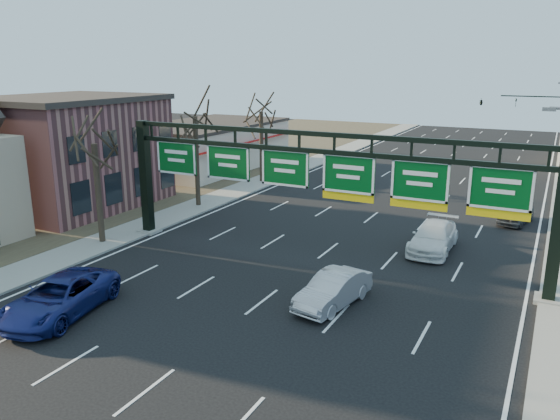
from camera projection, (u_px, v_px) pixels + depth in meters
The scene contains 16 objects.
ground at pixel (239, 319), 23.35m from camera, with size 160.00×160.00×0.00m, color black.
sidewalk_left at pixel (233, 192), 46.17m from camera, with size 3.00×120.00×0.12m, color gray.
dirt_strip_left at pixel (123, 179), 51.56m from camera, with size 21.00×120.00×0.06m, color #473D2B.
lane_markings at pixel (379, 211), 40.53m from camera, with size 21.60×120.00×0.01m, color white.
sign_gantry at pixel (319, 180), 28.95m from camera, with size 24.60×1.20×7.20m.
brick_block at pixel (71, 152), 41.22m from camera, with size 10.40×12.40×8.30m.
cream_strip at pixel (208, 145), 57.13m from camera, with size 10.90×18.40×4.70m.
tree_gantry at pixel (92, 126), 31.45m from camera, with size 3.60×3.60×8.48m.
tree_mid at pixel (194, 102), 39.85m from camera, with size 3.60×3.60×9.24m.
tree_far at pixel (261, 100), 48.54m from camera, with size 3.60×3.60×8.86m.
traffic_signal_mast at pixel (513, 107), 66.65m from camera, with size 10.16×0.54×7.00m.
car_blue_suv at pixel (60, 297), 23.59m from camera, with size 2.72×5.91×1.64m, color navy.
car_silver_sedan at pixel (333, 290), 24.53m from camera, with size 1.59×4.56×1.50m, color #AEAEB3.
car_white_wagon at pixel (434, 237), 31.82m from camera, with size 2.23×5.48×1.59m, color white.
car_grey_far at pixel (516, 213), 37.32m from camera, with size 1.62×4.03×1.37m, color #44474A.
car_silver_distant at pixel (352, 174), 50.35m from camera, with size 1.55×4.44×1.46m, color #ADADB2.
Camera 1 is at (11.31, -18.18, 10.58)m, focal length 35.00 mm.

